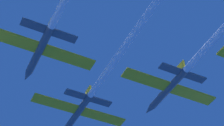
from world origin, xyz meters
The scene contains 1 object.
jet_lead centered at (-0.03, -13.87, -0.63)m, with size 15.26×48.75×2.53m.
Camera 1 is at (-17.20, -47.27, -37.80)m, focal length 63.04 mm.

